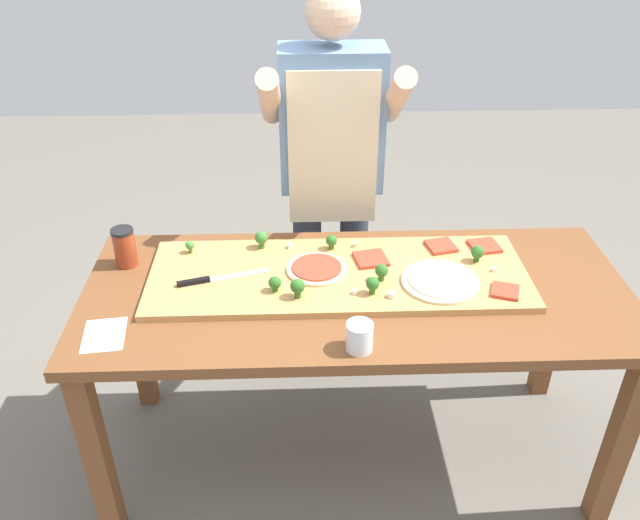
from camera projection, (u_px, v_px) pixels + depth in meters
name	position (u px, v px, depth m)	size (l,w,h in m)	color
ground_plane	(351.00, 451.00, 2.61)	(8.00, 8.00, 0.00)	#6B665B
prep_table	(356.00, 313.00, 2.24)	(1.85, 0.77, 0.80)	brown
cutting_board	(338.00, 275.00, 2.23)	(1.30, 0.46, 0.02)	tan
chefs_knife	(210.00, 279.00, 2.18)	(0.31, 0.11, 0.02)	#B7BABF
pizza_whole_white_garlic	(440.00, 281.00, 2.17)	(0.26, 0.26, 0.02)	beige
pizza_whole_tomato_red	(317.00, 269.00, 2.23)	(0.21, 0.21, 0.02)	beige
pizza_slice_far_left	(484.00, 246.00, 2.36)	(0.10, 0.10, 0.01)	#BC3D28
pizza_slice_far_right	(441.00, 246.00, 2.36)	(0.10, 0.10, 0.01)	#BC3D28
pizza_slice_center	(505.00, 291.00, 2.12)	(0.09, 0.09, 0.01)	#BC3D28
pizza_slice_near_right	(371.00, 259.00, 2.28)	(0.11, 0.11, 0.01)	#BC3D28
broccoli_floret_center_right	(275.00, 283.00, 2.11)	(0.04, 0.04, 0.05)	#366618
broccoli_floret_front_right	(331.00, 241.00, 2.34)	(0.04, 0.04, 0.06)	#366618
broccoli_floret_back_mid	(190.00, 246.00, 2.32)	(0.03, 0.03, 0.05)	#487A23
broccoli_floret_front_mid	(373.00, 284.00, 2.10)	(0.04, 0.04, 0.06)	#366618
broccoli_floret_back_right	(298.00, 287.00, 2.08)	(0.05, 0.05, 0.07)	#366618
broccoli_floret_back_left	(382.00, 271.00, 2.16)	(0.04, 0.04, 0.06)	#366618
broccoli_floret_center_left	(478.00, 252.00, 2.26)	(0.05, 0.05, 0.06)	#366618
broccoli_floret_front_left	(261.00, 238.00, 2.34)	(0.05, 0.05, 0.07)	#3F7220
cheese_crumble_a	(356.00, 245.00, 2.36)	(0.02, 0.02, 0.02)	silver
cheese_crumble_b	(391.00, 295.00, 2.09)	(0.02, 0.02, 0.02)	white
cheese_crumble_c	(494.00, 269.00, 2.23)	(0.01, 0.01, 0.01)	white
cheese_crumble_d	(355.00, 292.00, 2.11)	(0.02, 0.02, 0.02)	silver
cheese_crumble_e	(290.00, 246.00, 2.36)	(0.02, 0.02, 0.02)	silver
flour_cup	(359.00, 338.00, 1.90)	(0.08, 0.08, 0.09)	white
sauce_jar	(125.00, 247.00, 2.27)	(0.08, 0.08, 0.14)	#99381E
recipe_note	(104.00, 335.00, 1.97)	(0.12, 0.16, 0.00)	white
cook_center	(331.00, 163.00, 2.57)	(0.54, 0.39, 1.67)	#333847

